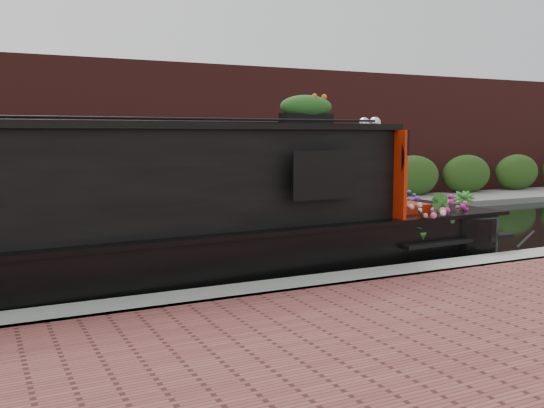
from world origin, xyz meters
name	(u,v)px	position (x,y,z in m)	size (l,w,h in m)	color
ground	(198,255)	(0.00, 0.00, 0.00)	(80.00, 80.00, 0.00)	black
near_bank_coping	(291,304)	(0.00, -3.30, 0.00)	(40.00, 0.60, 0.50)	gray
far_bank_path	(137,223)	(0.00, 4.20, 0.00)	(40.00, 2.40, 0.34)	slate
far_hedge	(128,218)	(0.00, 5.10, 0.00)	(40.00, 1.10, 2.80)	#274617
far_brick_wall	(110,209)	(0.00, 7.20, 0.00)	(40.00, 1.00, 8.00)	#4D1C1A
narrowboat	(98,230)	(-1.96, -1.85, 0.83)	(12.01, 2.67, 2.81)	black
rope_fender	(479,241)	(4.50, -1.85, 0.18)	(0.35, 0.35, 0.34)	#816244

